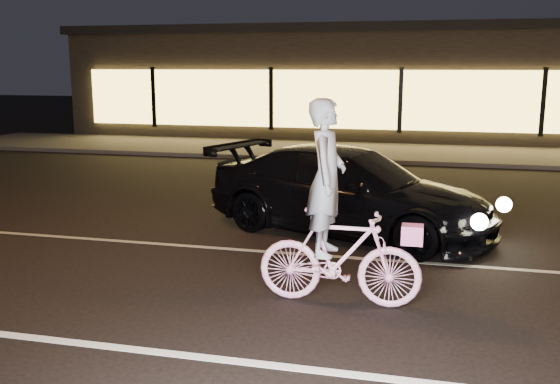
# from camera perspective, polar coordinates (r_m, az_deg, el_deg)

# --- Properties ---
(ground) EXTENTS (90.00, 90.00, 0.00)m
(ground) POSITION_cam_1_polar(r_m,az_deg,el_deg) (7.34, 4.37, -10.59)
(ground) COLOR black
(ground) RESTS_ON ground
(lane_stripe_near) EXTENTS (60.00, 0.12, 0.01)m
(lane_stripe_near) POSITION_cam_1_polar(r_m,az_deg,el_deg) (5.99, 1.93, -15.84)
(lane_stripe_near) COLOR silver
(lane_stripe_near) RESTS_ON ground
(lane_stripe_far) EXTENTS (60.00, 0.10, 0.01)m
(lane_stripe_far) POSITION_cam_1_polar(r_m,az_deg,el_deg) (9.20, 6.42, -5.97)
(lane_stripe_far) COLOR gray
(lane_stripe_far) RESTS_ON ground
(sidewalk) EXTENTS (30.00, 4.00, 0.12)m
(sidewalk) POSITION_cam_1_polar(r_m,az_deg,el_deg) (19.93, 10.51, 3.54)
(sidewalk) COLOR #383533
(sidewalk) RESTS_ON ground
(storefront) EXTENTS (25.40, 8.42, 4.20)m
(storefront) POSITION_cam_1_polar(r_m,az_deg,el_deg) (25.71, 11.48, 9.93)
(storefront) COLOR black
(storefront) RESTS_ON ground
(cyclist) EXTENTS (1.91, 0.66, 2.40)m
(cyclist) POSITION_cam_1_polar(r_m,az_deg,el_deg) (7.23, 5.13, -3.79)
(cyclist) COLOR #FF52AC
(cyclist) RESTS_ON ground
(sedan) EXTENTS (5.27, 3.53, 1.42)m
(sedan) POSITION_cam_1_polar(r_m,az_deg,el_deg) (10.39, 6.33, 0.07)
(sedan) COLOR black
(sedan) RESTS_ON ground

